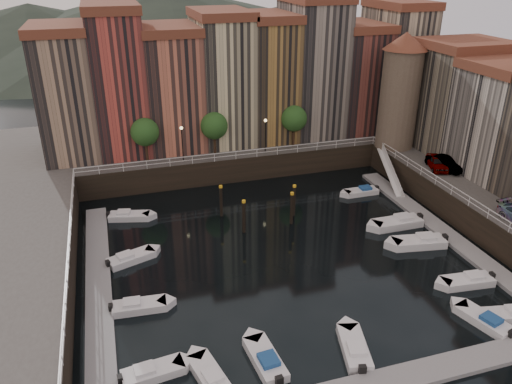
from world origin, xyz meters
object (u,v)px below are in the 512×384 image
object	(u,v)px
boat_left_0	(152,372)
boat_left_1	(138,306)
boat_left_3	(130,258)
car_a	(437,163)
mooring_pilings	(263,207)
corner_tower	(400,89)
car_b	(445,164)
gangway	(391,170)

from	to	relation	value
boat_left_0	boat_left_1	distance (m)	7.09
boat_left_0	boat_left_3	size ratio (longest dim) A/B	0.97
car_a	boat_left_3	bearing A→B (deg)	-153.42
boat_left_1	boat_left_3	bearing A→B (deg)	95.00
mooring_pilings	corner_tower	bearing A→B (deg)	23.67
corner_tower	car_b	world-z (taller)	corner_tower
corner_tower	boat_left_3	world-z (taller)	corner_tower
mooring_pilings	car_a	size ratio (longest dim) A/B	1.77
corner_tower	mooring_pilings	size ratio (longest dim) A/B	1.82
corner_tower	boat_left_1	xyz separation A→B (m)	(-33.33, -19.44, -9.86)
boat_left_0	car_a	bearing A→B (deg)	21.99
mooring_pilings	boat_left_3	distance (m)	14.00
boat_left_3	car_a	distance (m)	34.45
mooring_pilings	car_b	size ratio (longest dim) A/B	1.71
boat_left_3	mooring_pilings	bearing A→B (deg)	-4.66
gangway	car_b	world-z (taller)	car_b
boat_left_1	car_b	bearing A→B (deg)	21.81
boat_left_0	boat_left_3	world-z (taller)	boat_left_3
boat_left_3	car_b	size ratio (longest dim) A/B	1.00
car_b	boat_left_0	bearing A→B (deg)	-166.36
corner_tower	boat_left_3	distance (m)	36.97
gangway	boat_left_1	xyz separation A→B (m)	(-30.43, -14.94, -1.58)
gangway	boat_left_3	xyz separation A→B (m)	(-30.51, -7.88, -1.58)
boat_left_1	boat_left_0	bearing A→B (deg)	-83.70
car_a	car_b	size ratio (longest dim) A/B	0.96
mooring_pilings	boat_left_3	xyz separation A→B (m)	(-13.46, -3.64, -1.31)
mooring_pilings	boat_left_1	size ratio (longest dim) A/B	1.75
mooring_pilings	car_b	bearing A→B (deg)	0.51
corner_tower	boat_left_0	distance (m)	43.54
boat_left_3	car_b	world-z (taller)	car_b
car_b	boat_left_3	bearing A→B (deg)	172.34
car_b	boat_left_1	bearing A→B (deg)	-176.50
boat_left_0	car_a	xyz separation A→B (m)	(33.69, 18.48, 3.40)
corner_tower	mooring_pilings	distance (m)	23.40
corner_tower	gangway	distance (m)	9.86
corner_tower	boat_left_0	xyz separation A→B (m)	(-33.09, -26.52, -9.87)
boat_left_3	gangway	bearing A→B (deg)	-5.29
boat_left_0	boat_left_3	bearing A→B (deg)	84.54
corner_tower	car_a	world-z (taller)	corner_tower
boat_left_0	car_b	xyz separation A→B (m)	(34.37, 17.97, 3.40)
corner_tower	boat_left_3	bearing A→B (deg)	-159.67
boat_left_3	car_a	world-z (taller)	car_a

